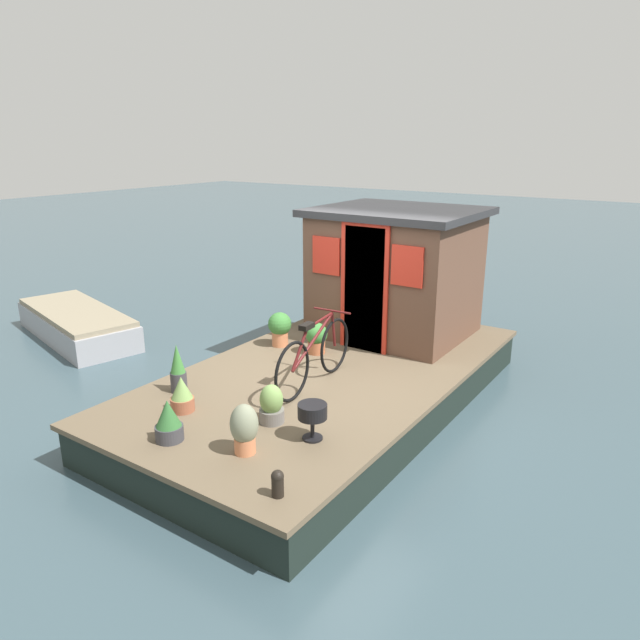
% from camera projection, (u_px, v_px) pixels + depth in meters
% --- Properties ---
extents(ground_plane, '(60.00, 60.00, 0.00)m').
position_uv_depth(ground_plane, '(329.00, 405.00, 7.54)').
color(ground_plane, '#384C54').
extents(houseboat_deck, '(5.74, 3.05, 0.50)m').
position_uv_depth(houseboat_deck, '(329.00, 387.00, 7.47)').
color(houseboat_deck, brown).
rests_on(houseboat_deck, ground_plane).
extents(houseboat_cabin, '(1.99, 2.25, 1.85)m').
position_uv_depth(houseboat_cabin, '(395.00, 272.00, 8.50)').
color(houseboat_cabin, brown).
rests_on(houseboat_cabin, houseboat_deck).
extents(bicycle, '(1.66, 0.50, 0.83)m').
position_uv_depth(bicycle, '(315.00, 355.00, 6.79)').
color(bicycle, black).
rests_on(bicycle, houseboat_deck).
extents(potted_plant_mint, '(0.26, 0.26, 0.39)m').
position_uv_depth(potted_plant_mint, '(182.00, 395.00, 6.20)').
color(potted_plant_mint, '#935138').
rests_on(potted_plant_mint, houseboat_deck).
extents(potted_plant_lavender, '(0.26, 0.26, 0.41)m').
position_uv_depth(potted_plant_lavender, '(272.00, 405.00, 5.95)').
color(potted_plant_lavender, slate).
rests_on(potted_plant_lavender, houseboat_deck).
extents(potted_plant_ivy, '(0.27, 0.27, 0.42)m').
position_uv_depth(potted_plant_ivy, '(168.00, 421.00, 5.59)').
color(potted_plant_ivy, '#38383D').
rests_on(potted_plant_ivy, houseboat_deck).
extents(potted_plant_fern, '(0.33, 0.33, 0.48)m').
position_uv_depth(potted_plant_fern, '(280.00, 327.00, 8.14)').
color(potted_plant_fern, '#C6754C').
rests_on(potted_plant_fern, houseboat_deck).
extents(potted_plant_succulent, '(0.26, 0.26, 0.49)m').
position_uv_depth(potted_plant_succulent, '(244.00, 428.00, 5.34)').
color(potted_plant_succulent, '#C6754C').
rests_on(potted_plant_succulent, houseboat_deck).
extents(potted_plant_thyme, '(0.19, 0.19, 0.57)m').
position_uv_depth(potted_plant_thyme, '(178.00, 369.00, 6.65)').
color(potted_plant_thyme, '#38383D').
rests_on(potted_plant_thyme, houseboat_deck).
extents(potted_plant_rosemary, '(0.30, 0.30, 0.43)m').
position_uv_depth(potted_plant_rosemary, '(316.00, 337.00, 7.87)').
color(potted_plant_rosemary, '#B2603D').
rests_on(potted_plant_rosemary, houseboat_deck).
extents(charcoal_grill, '(0.29, 0.29, 0.37)m').
position_uv_depth(charcoal_grill, '(312.00, 413.00, 5.58)').
color(charcoal_grill, black).
rests_on(charcoal_grill, houseboat_deck).
extents(mooring_bollard, '(0.11, 0.11, 0.24)m').
position_uv_depth(mooring_bollard, '(278.00, 482.00, 4.72)').
color(mooring_bollard, black).
rests_on(mooring_bollard, houseboat_deck).
extents(dinghy_boat, '(1.74, 3.07, 0.51)m').
position_uv_depth(dinghy_boat, '(77.00, 324.00, 10.01)').
color(dinghy_boat, '#99999E').
rests_on(dinghy_boat, ground_plane).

